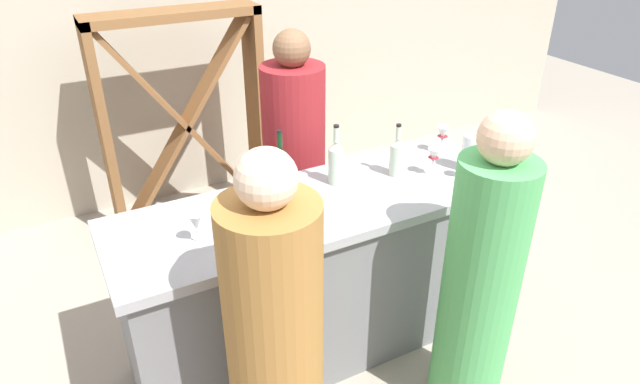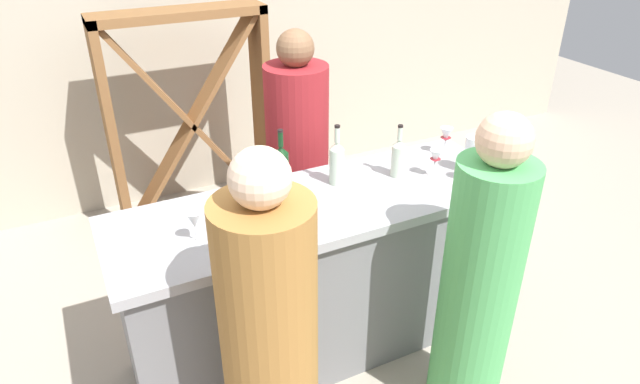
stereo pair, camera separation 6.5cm
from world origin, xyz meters
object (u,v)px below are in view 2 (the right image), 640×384
(wine_glass_far_left, at_px, (194,221))
(person_left_guest, at_px, (479,287))
(wine_glass_near_center, at_px, (501,163))
(wine_bottle_leftmost_dark_green, at_px, (282,166))
(wine_bottle_center_clear_pale, at_px, (398,157))
(person_center_guest, at_px, (270,346))
(wine_rack, at_px, (191,123))
(wine_glass_near_right, at_px, (476,162))
(wine_bottle_second_left_clear_pale, at_px, (337,162))
(water_pitcher, at_px, (473,155))
(wine_glass_far_center, at_px, (435,158))
(wine_glass_far_right, at_px, (446,136))
(wine_glass_near_left, at_px, (289,215))
(person_server_behind, at_px, (298,169))

(wine_glass_far_left, xyz_separation_m, person_left_guest, (1.11, -0.60, -0.32))
(wine_glass_near_center, bearing_deg, wine_bottle_leftmost_dark_green, 156.37)
(wine_bottle_center_clear_pale, relative_size, wine_glass_near_center, 1.93)
(wine_glass_far_left, relative_size, person_center_guest, 0.09)
(wine_bottle_leftmost_dark_green, bearing_deg, wine_rack, 94.83)
(wine_glass_near_right, bearing_deg, person_left_guest, -124.62)
(wine_bottle_second_left_clear_pale, height_order, water_pitcher, wine_bottle_second_left_clear_pale)
(wine_glass_near_right, relative_size, person_center_guest, 0.11)
(wine_glass_far_center, height_order, person_center_guest, person_center_guest)
(wine_rack, relative_size, wine_bottle_center_clear_pale, 5.49)
(person_center_guest, bearing_deg, wine_bottle_leftmost_dark_green, -16.45)
(wine_bottle_leftmost_dark_green, distance_m, wine_glass_far_right, 1.00)
(wine_glass_far_center, height_order, wine_glass_far_right, wine_glass_far_right)
(wine_glass_far_left, bearing_deg, wine_bottle_leftmost_dark_green, 29.28)
(water_pitcher, distance_m, person_left_guest, 0.80)
(wine_glass_far_center, bearing_deg, wine_rack, 118.01)
(wine_rack, relative_size, wine_glass_near_right, 9.55)
(wine_glass_far_center, bearing_deg, wine_glass_near_left, -167.49)
(wine_glass_near_right, xyz_separation_m, wine_glass_far_center, (-0.15, 0.15, -0.01))
(wine_glass_near_center, height_order, wine_glass_far_left, wine_glass_near_center)
(wine_bottle_center_clear_pale, relative_size, wine_glass_near_right, 1.74)
(wine_bottle_second_left_clear_pale, xyz_separation_m, water_pitcher, (0.72, -0.21, -0.02))
(wine_glass_near_left, relative_size, wine_glass_near_right, 1.01)
(wine_glass_near_center, bearing_deg, wine_glass_near_left, -179.65)
(wine_rack, distance_m, person_left_guest, 2.43)
(wine_glass_near_right, xyz_separation_m, wine_glass_far_right, (0.08, 0.35, -0.01))
(wine_glass_far_center, xyz_separation_m, person_server_behind, (-0.46, 0.77, -0.32))
(water_pitcher, bearing_deg, wine_rack, 122.75)
(wine_glass_near_right, bearing_deg, wine_glass_near_left, -176.77)
(wine_bottle_leftmost_dark_green, distance_m, wine_glass_near_left, 0.49)
(wine_bottle_second_left_clear_pale, relative_size, person_left_guest, 0.21)
(wine_glass_near_center, bearing_deg, wine_glass_near_right, 155.87)
(wine_bottle_center_clear_pale, xyz_separation_m, person_left_guest, (-0.02, -0.74, -0.33))
(wine_glass_near_center, height_order, water_pitcher, water_pitcher)
(wine_bottle_leftmost_dark_green, distance_m, wine_glass_far_center, 0.82)
(wine_glass_far_center, xyz_separation_m, water_pitcher, (0.22, -0.04, -0.01))
(wine_bottle_second_left_clear_pale, height_order, person_left_guest, person_left_guest)
(wine_bottle_leftmost_dark_green, height_order, person_server_behind, person_server_behind)
(wine_rack, xyz_separation_m, wine_bottle_leftmost_dark_green, (0.12, -1.43, 0.27))
(wine_bottle_second_left_clear_pale, distance_m, wine_glass_near_right, 0.72)
(water_pitcher, relative_size, person_server_behind, 0.13)
(wine_glass_near_center, distance_m, wine_glass_near_right, 0.13)
(wine_glass_far_left, bearing_deg, wine_bottle_center_clear_pale, 6.89)
(wine_glass_far_center, bearing_deg, water_pitcher, -11.63)
(wine_bottle_center_clear_pale, height_order, wine_glass_far_left, wine_bottle_center_clear_pale)
(wine_bottle_second_left_clear_pale, bearing_deg, wine_bottle_center_clear_pale, -11.95)
(wine_glass_far_right, height_order, water_pitcher, water_pitcher)
(person_center_guest, bearing_deg, person_left_guest, -84.45)
(wine_bottle_leftmost_dark_green, relative_size, person_left_guest, 0.20)
(wine_rack, xyz_separation_m, person_left_guest, (0.70, -2.33, -0.08))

